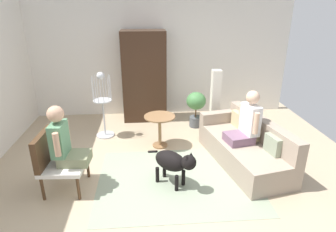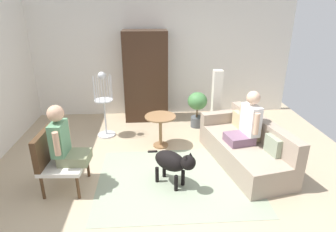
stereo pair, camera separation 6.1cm
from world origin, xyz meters
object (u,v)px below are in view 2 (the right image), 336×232
object	(u,v)px
armchair	(55,157)
potted_plant	(197,105)
person_on_couch	(247,123)
dog	(173,162)
bird_cage_stand	(104,107)
round_end_table	(160,125)
person_on_armchair	(64,140)
armoire_cabinet	(146,76)
couch	(246,147)
column_lamp	(216,102)

from	to	relation	value
armchair	potted_plant	size ratio (longest dim) A/B	1.13
person_on_couch	dog	world-z (taller)	person_on_couch
potted_plant	bird_cage_stand	bearing A→B (deg)	-170.46
person_on_couch	round_end_table	size ratio (longest dim) A/B	1.41
person_on_couch	bird_cage_stand	size ratio (longest dim) A/B	0.65
person_on_armchair	armoire_cabinet	size ratio (longest dim) A/B	0.43
armchair	person_on_armchair	world-z (taller)	person_on_armchair
round_end_table	bird_cage_stand	size ratio (longest dim) A/B	0.46
dog	armoire_cabinet	distance (m)	2.81
armchair	armoire_cabinet	world-z (taller)	armoire_cabinet
couch	person_on_couch	world-z (taller)	person_on_couch
round_end_table	column_lamp	size ratio (longest dim) A/B	0.47
person_on_couch	bird_cage_stand	xyz separation A→B (m)	(-2.47, 1.27, -0.13)
couch	potted_plant	bearing A→B (deg)	110.62
bird_cage_stand	round_end_table	bearing A→B (deg)	-26.55
person_on_couch	person_on_armchair	bearing A→B (deg)	-169.99
potted_plant	armoire_cabinet	bearing A→B (deg)	152.04
armchair	column_lamp	distance (m)	3.27
potted_plant	column_lamp	xyz separation A→B (m)	(0.34, -0.28, 0.15)
bird_cage_stand	potted_plant	bearing A→B (deg)	9.54
round_end_table	potted_plant	size ratio (longest dim) A/B	0.79
couch	column_lamp	size ratio (longest dim) A/B	1.55
dog	armoire_cabinet	xyz separation A→B (m)	(-0.39, 2.72, 0.61)
person_on_couch	person_on_armchair	size ratio (longest dim) A/B	1.01
armoire_cabinet	bird_cage_stand	bearing A→B (deg)	-132.64
person_on_couch	round_end_table	xyz separation A→B (m)	(-1.38, 0.72, -0.31)
couch	person_on_armchair	bearing A→B (deg)	-169.27
armchair	dog	xyz separation A→B (m)	(1.69, -0.07, -0.11)
round_end_table	bird_cage_stand	bearing A→B (deg)	153.45
round_end_table	armoire_cabinet	bearing A→B (deg)	100.21
potted_plant	column_lamp	world-z (taller)	column_lamp
potted_plant	column_lamp	distance (m)	0.46
bird_cage_stand	column_lamp	size ratio (longest dim) A/B	1.01
bird_cage_stand	armoire_cabinet	bearing A→B (deg)	47.36
person_on_armchair	column_lamp	world-z (taller)	column_lamp
person_on_armchair	round_end_table	size ratio (longest dim) A/B	1.40
dog	person_on_couch	bearing A→B (deg)	23.73
column_lamp	armoire_cabinet	size ratio (longest dim) A/B	0.66
round_end_table	armoire_cabinet	distance (m)	1.58
round_end_table	bird_cage_stand	xyz separation A→B (m)	(-1.09, 0.55, 0.18)
round_end_table	column_lamp	world-z (taller)	column_lamp
bird_cage_stand	column_lamp	world-z (taller)	bird_cage_stand
round_end_table	dog	bearing A→B (deg)	-84.19
armchair	potted_plant	xyz separation A→B (m)	(2.39, 2.07, -0.01)
person_on_couch	armoire_cabinet	bearing A→B (deg)	127.08
couch	dog	world-z (taller)	couch
armchair	round_end_table	world-z (taller)	armchair
round_end_table	bird_cage_stand	distance (m)	1.24
potted_plant	armoire_cabinet	size ratio (longest dim) A/B	0.39
person_on_couch	armoire_cabinet	world-z (taller)	armoire_cabinet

